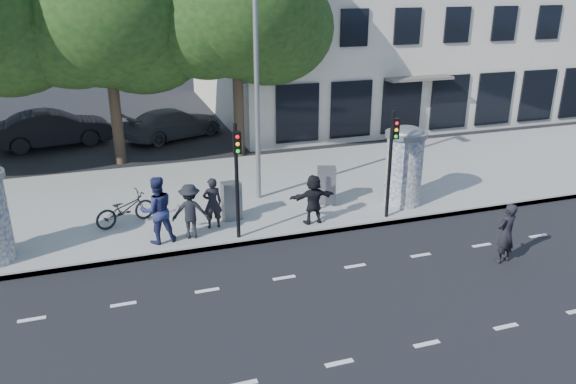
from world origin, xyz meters
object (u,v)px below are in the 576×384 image
object	(u,v)px
ped_d	(190,211)
car_right	(174,123)
traffic_pole_near	(237,170)
cabinet_left	(231,201)
traffic_pole_far	(391,154)
bicycle	(125,209)
ad_column_right	(404,164)
man_road	(506,233)
car_mid	(54,128)
ped_f	(313,199)
street_lamp	(257,61)
ped_c	(157,210)
cabinet_right	(326,185)
ped_b	(212,203)

from	to	relation	value
ped_d	car_right	xyz separation A→B (m)	(1.05, 11.73, -0.26)
traffic_pole_near	cabinet_left	distance (m)	2.05
traffic_pole_far	bicycle	size ratio (longest dim) A/B	1.80
ad_column_right	man_road	world-z (taller)	ad_column_right
cabinet_left	car_mid	distance (m)	12.45
ped_d	ped_f	size ratio (longest dim) A/B	1.05
bicycle	traffic_pole_near	bearing A→B (deg)	-145.90
street_lamp	ped_c	distance (m)	5.67
street_lamp	ped_c	xyz separation A→B (m)	(-3.62, -2.38, -3.66)
traffic_pole_far	cabinet_right	world-z (taller)	traffic_pole_far
car_right	cabinet_left	bearing A→B (deg)	157.46
car_right	cabinet_right	bearing A→B (deg)	174.68
ped_b	cabinet_left	world-z (taller)	ped_b
ad_column_right	ped_b	size ratio (longest dim) A/B	1.68
traffic_pole_far	ped_c	xyz separation A→B (m)	(-7.02, 0.46, -1.10)
traffic_pole_far	man_road	world-z (taller)	traffic_pole_far
ped_c	traffic_pole_near	bearing A→B (deg)	160.06
traffic_pole_near	car_mid	bearing A→B (deg)	114.25
ped_f	cabinet_right	size ratio (longest dim) A/B	1.23
ped_c	car_right	distance (m)	11.92
street_lamp	bicycle	xyz separation A→B (m)	(-4.46, -0.80, -4.15)
ped_c	ped_d	bearing A→B (deg)	172.55
ped_b	bicycle	size ratio (longest dim) A/B	0.84
traffic_pole_far	ped_f	size ratio (longest dim) A/B	2.19
traffic_pole_near	ped_d	size ratio (longest dim) A/B	2.08
street_lamp	ped_f	xyz separation A→B (m)	(1.02, -2.50, -3.87)
street_lamp	ped_f	world-z (taller)	street_lamp
ped_d	bicycle	distance (m)	2.38
ped_b	car_mid	size ratio (longest dim) A/B	0.32
cabinet_right	ped_d	bearing A→B (deg)	-147.81
traffic_pole_far	street_lamp	world-z (taller)	street_lamp
bicycle	cabinet_left	bearing A→B (deg)	-123.28
traffic_pole_near	ped_d	xyz separation A→B (m)	(-1.30, 0.47, -1.26)
ped_f	car_mid	distance (m)	14.55
car_mid	street_lamp	bearing A→B (deg)	-153.12
ad_column_right	ped_c	xyz separation A→B (m)	(-8.02, -0.44, -0.41)
man_road	ped_d	bearing A→B (deg)	-40.26
traffic_pole_near	car_mid	xyz separation A→B (m)	(-5.62, 12.47, -1.41)
car_mid	man_road	bearing A→B (deg)	-151.81
ped_f	bicycle	world-z (taller)	ped_f
car_mid	traffic_pole_far	bearing A→B (deg)	-149.33
ped_d	man_road	size ratio (longest dim) A/B	0.97
ped_b	cabinet_right	xyz separation A→B (m)	(3.96, 0.74, -0.16)
ad_column_right	cabinet_right	world-z (taller)	ad_column_right
ped_d	man_road	xyz separation A→B (m)	(7.81, -3.87, -0.12)
traffic_pole_near	car_mid	world-z (taller)	traffic_pole_near
ped_f	bicycle	distance (m)	5.74
cabinet_left	car_mid	world-z (taller)	car_mid
cabinet_left	car_right	size ratio (longest dim) A/B	0.25
ped_b	bicycle	distance (m)	2.73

